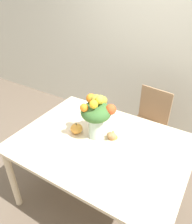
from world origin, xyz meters
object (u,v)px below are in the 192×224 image
Objects in this scene: flower_vase at (97,114)px; pumpkin at (77,129)px; dining_chair_near_window at (147,124)px; turkey_figurine at (112,135)px.

flower_vase reaches higher than pumpkin.
flower_vase reaches higher than dining_chair_near_window.
dining_chair_near_window is (0.40, 0.91, -0.35)m from pumpkin.
turkey_figurine is 0.14× the size of dining_chair_near_window.
turkey_figurine is (0.13, 0.05, -0.20)m from flower_vase.
pumpkin is (-0.19, -0.05, -0.19)m from flower_vase.
dining_chair_near_window is (0.08, 0.81, -0.34)m from turkey_figurine.
turkey_figurine is at bearing 17.67° from pumpkin.
flower_vase is 3.86× the size of pumpkin.
dining_chair_near_window is at bearing 76.16° from flower_vase.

